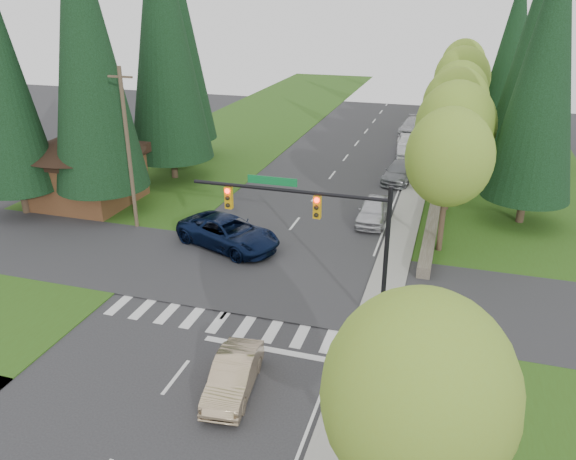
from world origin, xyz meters
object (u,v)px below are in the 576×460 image
at_px(sedan_champagne, 233,376).
at_px(parked_car_a, 373,211).
at_px(suv_navy, 229,233).
at_px(parked_car_d, 407,143).
at_px(parked_car_e, 413,126).
at_px(parked_car_b, 399,172).
at_px(parked_car_c, 406,154).

bearing_deg(sedan_champagne, parked_car_a, 75.80).
xyz_separation_m(suv_navy, parked_car_a, (7.52, 6.35, -0.11)).
bearing_deg(sedan_champagne, parked_car_d, 79.10).
height_order(parked_car_a, parked_car_e, parked_car_e).
height_order(suv_navy, parked_car_b, suv_navy).
bearing_deg(parked_car_c, parked_car_a, -97.92).
bearing_deg(parked_car_c, sedan_champagne, -100.71).
bearing_deg(parked_car_e, parked_car_c, -80.89).
bearing_deg(parked_car_c, suv_navy, -116.63).
xyz_separation_m(suv_navy, parked_car_d, (7.74, 25.06, -0.10)).
distance_m(parked_car_b, parked_car_e, 16.99).
bearing_deg(parked_car_a, sedan_champagne, -97.46).
bearing_deg(parked_car_d, parked_car_a, -96.14).
bearing_deg(parked_car_a, parked_car_e, 89.74).
bearing_deg(parked_car_d, parked_car_e, 86.09).
height_order(parked_car_b, parked_car_d, parked_car_d).
height_order(parked_car_a, parked_car_b, parked_car_a).
height_order(suv_navy, parked_car_a, suv_navy).
distance_m(suv_navy, parked_car_d, 26.23).
relative_size(suv_navy, parked_car_c, 1.39).
distance_m(parked_car_a, parked_car_d, 18.71).
relative_size(suv_navy, parked_car_b, 1.26).
bearing_deg(sedan_champagne, suv_navy, 106.36).
height_order(parked_car_a, parked_car_d, parked_car_d).
xyz_separation_m(sedan_champagne, suv_navy, (-5.18, 12.02, 0.21)).
xyz_separation_m(parked_car_b, parked_car_d, (-0.39, 9.51, 0.05)).
relative_size(sedan_champagne, parked_car_e, 0.77).
bearing_deg(suv_navy, parked_car_d, 3.71).
distance_m(parked_car_b, parked_car_d, 9.52).
bearing_deg(parked_car_d, parked_car_c, -90.25).
height_order(sedan_champagne, parked_car_b, parked_car_b).
distance_m(parked_car_b, parked_car_c, 5.60).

